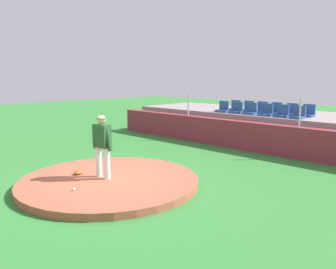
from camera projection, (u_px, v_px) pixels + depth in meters
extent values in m
plane|color=#307B32|center=(110.00, 184.00, 8.83)|extent=(60.00, 60.00, 0.00)
cylinder|color=#A1543B|center=(110.00, 181.00, 8.81)|extent=(4.72, 4.72, 0.18)
cylinder|color=silver|center=(99.00, 161.00, 8.87)|extent=(0.16, 0.16, 0.83)
cylinder|color=silver|center=(107.00, 163.00, 8.66)|extent=(0.16, 0.16, 0.83)
cube|color=#1E4723|center=(102.00, 136.00, 8.64)|extent=(0.49, 0.29, 0.60)
cylinder|color=#1E4723|center=(96.00, 136.00, 8.80)|extent=(0.19, 0.12, 0.68)
cylinder|color=#1E4723|center=(108.00, 138.00, 8.50)|extent=(0.25, 0.13, 0.68)
sphere|color=tan|center=(101.00, 119.00, 8.57)|extent=(0.23, 0.23, 0.23)
cone|color=#1E4723|center=(101.00, 116.00, 8.56)|extent=(0.29, 0.29, 0.13)
sphere|color=white|center=(74.00, 189.00, 7.79)|extent=(0.07, 0.07, 0.07)
ellipsoid|color=brown|center=(78.00, 172.00, 9.13)|extent=(0.30, 0.36, 0.11)
cube|color=maroon|center=(240.00, 135.00, 13.19)|extent=(13.83, 0.40, 1.12)
cylinder|color=silver|center=(188.00, 104.00, 14.91)|extent=(0.06, 0.06, 1.00)
cylinder|color=silver|center=(300.00, 113.00, 11.40)|extent=(0.06, 0.06, 1.00)
cube|color=gray|center=(273.00, 126.00, 15.12)|extent=(13.61, 4.00, 1.26)
cube|color=#294D8C|center=(222.00, 111.00, 15.13)|extent=(0.48, 0.44, 0.10)
cube|color=#294D8C|center=(224.00, 105.00, 15.21)|extent=(0.48, 0.08, 0.40)
cube|color=#294D8C|center=(235.00, 112.00, 14.64)|extent=(0.48, 0.44, 0.10)
cube|color=#294D8C|center=(238.00, 106.00, 14.72)|extent=(0.48, 0.08, 0.40)
cube|color=#294D8C|center=(249.00, 113.00, 14.18)|extent=(0.48, 0.44, 0.10)
cube|color=#294D8C|center=(252.00, 107.00, 14.26)|extent=(0.48, 0.08, 0.40)
cube|color=#294D8C|center=(265.00, 115.00, 13.65)|extent=(0.48, 0.44, 0.10)
cube|color=#294D8C|center=(267.00, 108.00, 13.74)|extent=(0.48, 0.08, 0.40)
cube|color=#294D8C|center=(281.00, 116.00, 13.18)|extent=(0.48, 0.44, 0.10)
cube|color=#294D8C|center=(283.00, 109.00, 13.26)|extent=(0.48, 0.08, 0.40)
cube|color=#294D8C|center=(297.00, 117.00, 12.69)|extent=(0.48, 0.44, 0.10)
cube|color=#294D8C|center=(300.00, 111.00, 12.78)|extent=(0.48, 0.08, 0.40)
cube|color=#294D8C|center=(234.00, 110.00, 15.73)|extent=(0.48, 0.44, 0.10)
cube|color=#294D8C|center=(236.00, 104.00, 15.81)|extent=(0.48, 0.08, 0.40)
cube|color=#294D8C|center=(247.00, 111.00, 15.27)|extent=(0.48, 0.44, 0.10)
cube|color=#294D8C|center=(249.00, 105.00, 15.35)|extent=(0.48, 0.08, 0.40)
cube|color=#294D8C|center=(261.00, 112.00, 14.79)|extent=(0.48, 0.44, 0.10)
cube|color=#294D8C|center=(263.00, 106.00, 14.87)|extent=(0.48, 0.08, 0.40)
cube|color=#294D8C|center=(275.00, 113.00, 14.29)|extent=(0.48, 0.44, 0.10)
cube|color=#294D8C|center=(277.00, 107.00, 14.38)|extent=(0.48, 0.08, 0.40)
cube|color=#294D8C|center=(290.00, 114.00, 13.79)|extent=(0.48, 0.44, 0.10)
cube|color=#294D8C|center=(293.00, 108.00, 13.88)|extent=(0.48, 0.08, 0.40)
cube|color=#294D8C|center=(307.00, 116.00, 13.31)|extent=(0.48, 0.44, 0.10)
cube|color=#294D8C|center=(309.00, 109.00, 13.40)|extent=(0.48, 0.08, 0.40)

